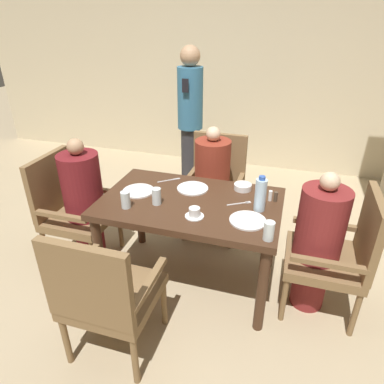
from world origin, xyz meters
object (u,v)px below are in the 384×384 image
object	(u,v)px
diner_in_right_chair	(318,242)
plate_dessert_center	(248,221)
bowl_small	(243,187)
glass_tall_near	(126,200)
plate_main_left	(138,191)
standing_host	(190,118)
chair_right_side	(339,252)
teacup_with_saucer	(194,213)
water_bottle	(260,194)
plate_main_right	(193,188)
diner_in_left_chair	(84,202)
chair_left_side	(70,206)
chair_near_corner	(106,293)
glass_tall_mid	(157,196)
glass_tall_far	(269,231)
chair_far_side	(215,182)
diner_in_far_chair	(212,183)

from	to	relation	value
diner_in_right_chair	plate_dessert_center	distance (m)	0.53
bowl_small	glass_tall_near	bearing A→B (deg)	-144.89
plate_main_left	plate_dessert_center	bearing A→B (deg)	-11.71
plate_main_left	glass_tall_near	size ratio (longest dim) A/B	2.00
plate_dessert_center	glass_tall_near	size ratio (longest dim) A/B	2.00
plate_dessert_center	bowl_small	bearing A→B (deg)	103.67
diner_in_right_chair	standing_host	world-z (taller)	standing_host
chair_right_side	plate_dessert_center	xyz separation A→B (m)	(-0.62, -0.16, 0.23)
teacup_with_saucer	glass_tall_near	bearing A→B (deg)	-177.73
water_bottle	plate_main_right	bearing A→B (deg)	162.43
diner_in_left_chair	chair_left_side	bearing A→B (deg)	180.00
chair_left_side	plate_main_left	bearing A→B (deg)	1.78
chair_near_corner	plate_main_left	size ratio (longest dim) A/B	3.87
chair_left_side	bowl_small	world-z (taller)	chair_left_side
chair_near_corner	plate_main_right	size ratio (longest dim) A/B	3.87
chair_left_side	plate_main_left	distance (m)	0.68
bowl_small	glass_tall_mid	world-z (taller)	glass_tall_mid
diner_in_right_chair	glass_tall_far	world-z (taller)	diner_in_right_chair
water_bottle	diner_in_left_chair	bearing A→B (deg)	-179.43
chair_left_side	chair_near_corner	xyz separation A→B (m)	(0.80, -0.82, 0.00)
chair_left_side	glass_tall_far	distance (m)	1.72
standing_host	glass_tall_near	bearing A→B (deg)	-87.35
standing_host	plate_main_right	xyz separation A→B (m)	(0.45, -1.38, -0.16)
chair_left_side	teacup_with_saucer	xyz separation A→B (m)	(1.16, -0.21, 0.26)
chair_right_side	plate_main_right	distance (m)	1.14
diner_in_left_chair	chair_far_side	size ratio (longest dim) A/B	1.18
chair_far_side	glass_tall_far	xyz separation A→B (m)	(0.60, -1.15, 0.29)
water_bottle	glass_tall_far	size ratio (longest dim) A/B	2.11
chair_right_side	glass_tall_near	world-z (taller)	chair_right_side
chair_far_side	bowl_small	bearing A→B (deg)	-57.38
glass_tall_mid	diner_in_far_chair	bearing A→B (deg)	74.62
diner_in_left_chair	plate_main_right	bearing A→B (deg)	11.83
teacup_with_saucer	glass_tall_far	xyz separation A→B (m)	(0.50, -0.12, 0.03)
glass_tall_far	glass_tall_near	bearing A→B (deg)	174.29
diner_in_left_chair	diner_in_right_chair	distance (m)	1.83
diner_in_left_chair	chair_far_side	world-z (taller)	diner_in_left_chair
standing_host	plate_dessert_center	world-z (taller)	standing_host
chair_right_side	plate_main_left	xyz separation A→B (m)	(-1.49, 0.02, 0.23)
standing_host	chair_left_side	bearing A→B (deg)	-110.24
teacup_with_saucer	water_bottle	xyz separation A→B (m)	(0.40, 0.22, 0.09)
chair_left_side	plate_main_left	xyz separation A→B (m)	(0.64, 0.02, 0.23)
chair_far_side	standing_host	bearing A→B (deg)	123.11
plate_dessert_center	glass_tall_near	bearing A→B (deg)	-175.49
plate_main_left	water_bottle	distance (m)	0.93
chair_left_side	standing_host	bearing A→B (deg)	69.76
chair_far_side	diner_in_right_chair	bearing A→B (deg)	-41.74
chair_near_corner	glass_tall_mid	bearing A→B (deg)	86.19
diner_in_left_chair	water_bottle	world-z (taller)	diner_in_left_chair
chair_near_corner	glass_tall_mid	size ratio (longest dim) A/B	7.74
chair_left_side	glass_tall_far	xyz separation A→B (m)	(1.66, -0.33, 0.29)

